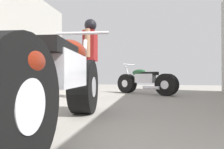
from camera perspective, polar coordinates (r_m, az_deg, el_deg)
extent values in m
plane|color=gray|center=(3.02, 2.48, -9.76)|extent=(15.65, 15.65, 0.00)
cylinder|color=black|center=(2.44, -8.61, -3.82)|extent=(0.33, 0.71, 0.68)
cylinder|color=silver|center=(2.44, -8.61, -3.82)|extent=(0.29, 0.29, 0.26)
cylinder|color=black|center=(1.00, -30.12, -8.39)|extent=(0.33, 0.71, 0.68)
cylinder|color=silver|center=(1.00, -30.12, -8.39)|extent=(0.29, 0.29, 0.26)
cube|color=silver|center=(1.69, -14.78, 1.29)|extent=(0.33, 0.71, 0.30)
ellipsoid|color=maroon|center=(1.93, -12.39, 6.80)|extent=(0.34, 0.58, 0.24)
cube|color=black|center=(1.52, -17.23, 7.56)|extent=(0.29, 0.54, 0.11)
ellipsoid|color=maroon|center=(1.04, -28.36, 3.70)|extent=(0.33, 0.50, 0.26)
cylinder|color=silver|center=(2.40, -8.84, 3.80)|extent=(0.08, 0.27, 0.62)
cylinder|color=silver|center=(2.41, -9.07, 12.52)|extent=(0.66, 0.11, 0.04)
cylinder|color=silver|center=(1.48, -24.68, -9.89)|extent=(0.16, 0.60, 0.10)
cylinder|color=black|center=(5.44, 4.68, -2.76)|extent=(0.59, 0.48, 0.55)
cylinder|color=silver|center=(5.44, 4.68, -2.76)|extent=(0.30, 0.31, 0.21)
cylinder|color=black|center=(4.77, 16.55, -3.04)|extent=(0.59, 0.48, 0.55)
cylinder|color=silver|center=(4.77, 16.55, -3.04)|extent=(0.30, 0.31, 0.21)
cube|color=silver|center=(5.07, 10.22, -1.16)|extent=(0.58, 0.47, 0.24)
ellipsoid|color=#1E4728|center=(5.18, 8.46, 0.56)|extent=(0.50, 0.43, 0.19)
cube|color=black|center=(4.99, 11.72, 0.32)|extent=(0.45, 0.38, 0.09)
ellipsoid|color=#1E4728|center=(4.78, 16.09, -0.97)|extent=(0.44, 0.39, 0.21)
cylinder|color=silver|center=(5.41, 4.96, -0.04)|extent=(0.21, 0.15, 0.50)
cylinder|color=silver|center=(5.40, 5.25, 3.07)|extent=(0.31, 0.47, 0.03)
cylinder|color=silver|center=(4.84, 12.03, -3.99)|extent=(0.44, 0.31, 0.08)
cylinder|color=#384766|center=(4.19, -6.40, -1.51)|extent=(0.17, 0.17, 0.83)
cylinder|color=#384766|center=(3.99, -7.01, -1.56)|extent=(0.17, 0.17, 0.83)
cube|color=maroon|center=(4.14, -6.68, 8.61)|extent=(0.29, 0.48, 0.63)
cylinder|color=#9E7051|center=(4.42, -5.89, 8.37)|extent=(0.12, 0.12, 0.58)
cylinder|color=#9E7051|center=(3.87, -7.59, 9.66)|extent=(0.12, 0.12, 0.58)
sphere|color=black|center=(4.24, -6.68, 14.68)|extent=(0.23, 0.23, 0.23)
sphere|color=black|center=(4.24, -6.68, 14.90)|extent=(0.27, 0.27, 0.27)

